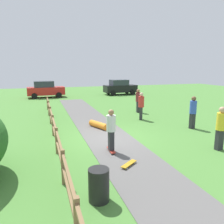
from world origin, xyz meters
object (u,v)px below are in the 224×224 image
Objects in this scene: bystander_red at (141,105)px; parked_car_red at (45,89)px; bystander_blue at (193,111)px; bystander_maroon at (138,100)px; skater_riding at (111,128)px; bystander_yellow at (221,126)px; skateboard_loose at (129,164)px; trash_bin at (99,185)px; skater_fallen at (99,125)px; parked_car_black at (120,87)px.

bystander_red is 14.95m from parked_car_red.
bystander_maroon is at bearing 101.16° from bystander_blue.
skater_riding is at bearing -159.97° from bystander_blue.
bystander_yellow is at bearing -90.40° from bystander_maroon.
skater_riding is 4.65m from bystander_yellow.
bystander_red is at bearing 61.41° from skateboard_loose.
trash_bin is at bearing -88.09° from parked_car_red.
trash_bin is at bearing -104.92° from skater_fallen.
skater_fallen is at bearing -80.17° from parked_car_red.
parked_car_red reaches higher than skater_riding.
parked_car_red is at bearing 180.00° from parked_car_black.
parked_car_black is at bearing 76.93° from bystander_maroon.
bystander_yellow is at bearing -82.68° from bystander_red.
skater_fallen is at bearing 86.70° from skateboard_loose.
parked_car_red is at bearing 112.86° from bystander_red.
skater_riding is at bearing -83.61° from parked_car_red.
bystander_blue reaches higher than skater_fallen.
bystander_blue is at bearing 37.00° from trash_bin.
trash_bin is 0.49× the size of bystander_red.
parked_car_black is at bearing 82.24° from bystander_yellow.
parked_car_black is at bearing 84.47° from bystander_blue.
skateboard_loose is 0.18× the size of parked_car_red.
skater_riding is at bearing 66.92° from trash_bin.
skater_riding is at bearing 97.18° from skateboard_loose.
parked_car_black is (3.50, 13.77, -0.07)m from bystander_red.
skater_riding is 1.78m from skateboard_loose.
trash_bin is at bearing -132.49° from skateboard_loose.
skater_riding is at bearing 165.23° from bystander_yellow.
trash_bin is 2.33m from skateboard_loose.
bystander_yellow is 1.03× the size of bystander_maroon.
bystander_blue is (5.40, 3.55, 0.96)m from skateboard_loose.
bystander_yellow is at bearing 19.00° from trash_bin.
trash_bin reaches higher than skateboard_loose.
skateboard_loose is at bearing -82.82° from skater_riding.
parked_car_black is at bearing 68.94° from skater_riding.
parked_car_black reaches higher than bystander_red.
skater_fallen is 15.19m from parked_car_red.
bystander_blue is at bearing 33.27° from skateboard_loose.
skater_fallen is at bearing -114.19° from parked_car_black.
bystander_red is at bearing 53.16° from skater_riding.
bystander_yellow is 3.41m from bystander_blue.
skater_riding is at bearing -97.46° from skater_fallen.
bystander_red is at bearing 122.89° from bystander_blue.
skater_riding is 0.95× the size of bystander_blue.
skateboard_loose is at bearing 47.51° from trash_bin.
parked_car_black is (6.72, 14.95, 0.76)m from skater_fallen.
skater_fallen is 5.29m from skateboard_loose.
parked_car_black is at bearing -0.00° from parked_car_red.
skater_fallen is 0.79× the size of bystander_blue.
bystander_maroon is 0.43× the size of parked_car_red.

